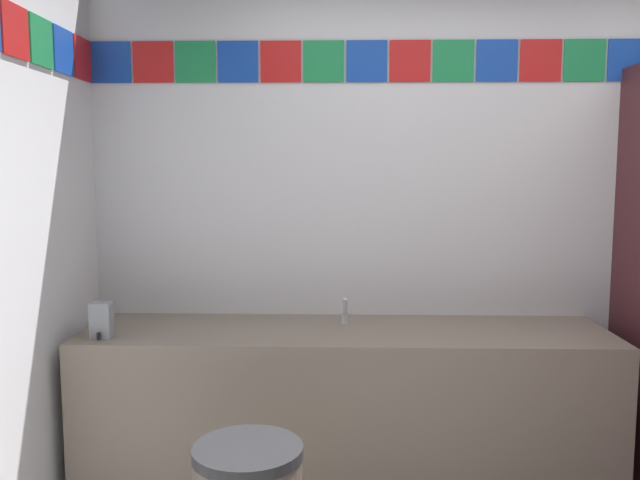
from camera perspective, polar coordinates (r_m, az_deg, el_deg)
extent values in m
cube|color=silver|center=(3.39, 14.76, 1.78)|extent=(4.01, 0.08, 2.63)
cube|color=#1947B7|center=(3.47, -17.98, 14.68)|extent=(0.20, 0.01, 0.20)
cube|color=red|center=(3.41, -14.52, 14.94)|extent=(0.20, 0.01, 0.20)
cube|color=#1E8C4C|center=(3.36, -10.94, 15.16)|extent=(0.20, 0.01, 0.20)
cube|color=#1947B7|center=(3.32, -7.25, 15.33)|extent=(0.20, 0.01, 0.20)
cube|color=red|center=(3.30, -3.48, 15.43)|extent=(0.20, 0.01, 0.20)
cube|color=#1E8C4C|center=(3.29, 0.32, 15.48)|extent=(0.20, 0.01, 0.20)
cube|color=#1947B7|center=(3.29, 4.14, 15.45)|extent=(0.20, 0.01, 0.20)
cube|color=red|center=(3.30, 7.94, 15.37)|extent=(0.20, 0.01, 0.20)
cube|color=#1E8C4C|center=(3.33, 11.68, 15.22)|extent=(0.20, 0.01, 0.20)
cube|color=#1947B7|center=(3.37, 15.34, 15.01)|extent=(0.20, 0.01, 0.20)
cube|color=red|center=(3.43, 18.89, 14.76)|extent=(0.20, 0.01, 0.20)
cube|color=#1E8C4C|center=(3.49, 22.30, 14.46)|extent=(0.20, 0.01, 0.20)
cube|color=#1947B7|center=(3.57, 25.57, 14.13)|extent=(0.20, 0.01, 0.20)
cube|color=red|center=(2.82, -25.29, 16.35)|extent=(0.01, 0.20, 0.20)
cube|color=#1E8C4C|center=(3.02, -23.36, 15.76)|extent=(0.01, 0.20, 0.20)
cube|color=#1947B7|center=(3.21, -21.68, 15.23)|extent=(0.01, 0.20, 0.20)
cube|color=red|center=(3.41, -20.20, 14.75)|extent=(0.01, 0.20, 0.20)
cube|color=gray|center=(3.17, 2.21, -15.14)|extent=(2.44, 0.61, 0.83)
cube|color=gray|center=(3.33, 2.19, -7.32)|extent=(2.44, 0.03, 0.08)
cylinder|color=white|center=(3.03, 2.24, -9.03)|extent=(0.34, 0.34, 0.10)
cylinder|color=silver|center=(3.14, 2.22, -6.94)|extent=(0.04, 0.04, 0.05)
cylinder|color=silver|center=(3.08, 2.24, -5.89)|extent=(0.02, 0.06, 0.09)
cube|color=gray|center=(3.03, -18.70, -6.73)|extent=(0.09, 0.07, 0.16)
cylinder|color=black|center=(3.00, -18.96, -8.03)|extent=(0.02, 0.02, 0.03)
cylinder|color=#262628|center=(2.34, -6.40, -18.07)|extent=(0.38, 0.38, 0.04)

